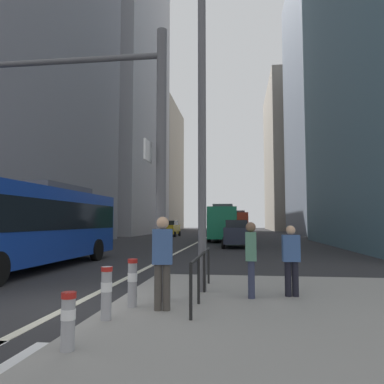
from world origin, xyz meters
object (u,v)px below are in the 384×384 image
Objects in this scene: city_bus_blue_oncoming at (31,221)px; car_oncoming_mid at (170,228)px; car_receding_near at (241,228)px; bollard_back at (132,280)px; street_lamp_post at (202,85)px; traffic_signal_gantry at (83,122)px; bollard_right at (106,290)px; city_bus_red_receding at (224,221)px; car_receding_far at (236,233)px; pedestrian_waiting at (251,256)px; city_bus_red_distant at (238,221)px; bollard_left at (68,318)px; pedestrian_far at (162,258)px; pedestrian_walking at (291,257)px.

car_oncoming_mid is (-0.45, 31.31, -0.85)m from city_bus_blue_oncoming.
car_receding_near is 4.89× the size of bollard_back.
traffic_signal_gantry is at bearing -155.09° from street_lamp_post.
city_bus_red_receding is at bearing 88.40° from bollard_right.
street_lamp_post is 5.10m from bollard_back.
car_receding_far is 20.44m from bollard_right.
car_oncoming_mid is 2.50× the size of pedestrian_waiting.
city_bus_blue_oncoming and city_bus_red_receding have the same top height.
bollard_back is (1.38, -0.60, -3.41)m from traffic_signal_gantry.
car_oncoming_mid is at bearing 129.56° from city_bus_red_receding.
car_receding_far is at bearing -90.11° from city_bus_red_distant.
bollard_left is (-1.35, -4.31, -4.71)m from street_lamp_post.
street_lamp_post is 4.41m from pedestrian_waiting.
street_lamp_post reaches higher than pedestrian_far.
city_bus_red_receding reaches higher than pedestrian_walking.
street_lamp_post is at bearing -78.11° from car_oncoming_mid.
bollard_right is (-2.16, -50.17, -1.18)m from city_bus_red_distant.
pedestrian_walking is at bearing 49.15° from bollard_left.
city_bus_blue_oncoming reaches higher than bollard_right.
street_lamp_post is at bearing 152.41° from pedestrian_waiting.
city_bus_red_receding reaches higher than pedestrian_far.
pedestrian_walking is at bearing -75.10° from car_oncoming_mid.
pedestrian_far is (0.82, 0.79, 0.49)m from bollard_right.
bollard_back is at bearing -93.47° from car_receding_near.
pedestrian_walking is at bearing 32.03° from pedestrian_far.
city_bus_red_receding is 11.42× the size of bollard_back.
pedestrian_waiting reaches higher than bollard_left.
pedestrian_far is at bearing -44.07° from city_bus_blue_oncoming.
traffic_signal_gantry reaches higher than city_bus_blue_oncoming.
car_receding_far is (8.20, -18.03, 0.00)m from car_oncoming_mid.
car_receding_far is (-0.46, -20.13, -0.00)m from car_receding_near.
city_bus_red_receding is at bearing 91.17° from street_lamp_post.
city_bus_red_distant is 1.45× the size of street_lamp_post.
pedestrian_walking is (0.91, 0.25, -0.05)m from pedestrian_waiting.
city_bus_blue_oncoming reaches higher than pedestrian_far.
city_bus_red_receding is 2.34× the size of car_receding_near.
traffic_signal_gantry is (-3.36, -48.59, 2.24)m from city_bus_red_distant.
city_bus_red_receding is at bearing 89.97° from pedestrian_far.
car_receding_near is 0.77× the size of traffic_signal_gantry.
city_bus_red_distant is at bearing 55.06° from car_oncoming_mid.
street_lamp_post is (-0.71, -17.53, 4.29)m from car_receding_far.
street_lamp_post is at bearing 55.94° from bollard_back.
pedestrian_waiting is at bearing 26.74° from bollard_back.
traffic_signal_gantry is at bearing -94.12° from city_bus_red_receding.
car_receding_far is at bearing 84.61° from bollard_left.
city_bus_red_receding is at bearing 93.53° from pedestrian_waiting.
car_receding_far is 4.78× the size of bollard_right.
city_bus_red_distant is 29.86m from car_receding_far.
pedestrian_far is (6.92, -37.57, 0.16)m from car_oncoming_mid.
bollard_left is 2.50m from pedestrian_far.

